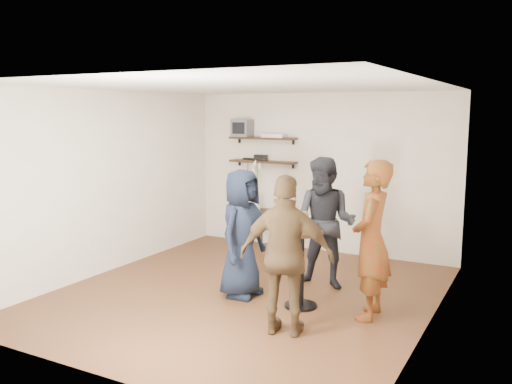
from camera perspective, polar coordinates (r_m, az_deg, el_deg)
room at (r=6.71m, az=-1.11°, el=-0.08°), size 4.58×5.08×2.68m
shelf_upper at (r=9.21m, az=0.72°, el=5.69°), size 1.20×0.25×0.04m
shelf_lower at (r=9.24m, az=0.72°, el=3.21°), size 1.20×0.25×0.04m
crt_monitor at (r=9.39m, az=-1.41°, el=6.76°), size 0.32×0.30×0.30m
dvd_deck at (r=9.11m, az=1.97°, el=5.95°), size 0.40×0.24×0.06m
radio at (r=9.25m, az=0.50°, el=3.64°), size 0.22×0.10×0.10m
power_strip at (r=9.40m, az=-0.54°, el=3.50°), size 0.30×0.05×0.03m
side_table at (r=9.23m, az=0.04°, el=-2.61°), size 0.65×0.65×0.62m
vase_lilies at (r=9.17m, az=0.03°, el=-0.25°), size 0.19×0.19×0.89m
drinks_table at (r=6.42m, az=4.79°, el=-6.94°), size 0.51×0.51×0.93m
wine_glass_fl at (r=6.30m, az=4.13°, el=-2.96°), size 0.06×0.06×0.19m
wine_glass_fr at (r=6.27m, az=5.26°, el=-2.93°), size 0.07×0.07×0.20m
wine_glass_bl at (r=6.39m, az=4.77°, el=-2.65°), size 0.07×0.07×0.21m
wine_glass_br at (r=6.32m, az=5.16°, el=-2.71°), size 0.07×0.07×0.22m
person_plaid at (r=6.14m, az=12.07°, el=-4.96°), size 0.48×0.68×1.78m
person_dark at (r=7.10m, az=7.31°, el=-3.28°), size 0.85×0.67×1.72m
person_navy at (r=6.74m, az=-1.51°, el=-4.36°), size 0.53×0.79×1.60m
person_brown at (r=5.59m, az=3.22°, el=-6.72°), size 1.05×0.61×1.67m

